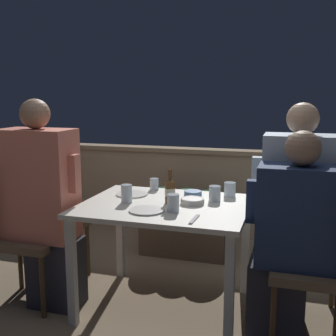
# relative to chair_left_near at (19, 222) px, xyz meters

# --- Properties ---
(ground_plane) EXTENTS (16.00, 16.00, 0.00)m
(ground_plane) POSITION_rel_chair_left_near_xyz_m (0.97, 0.17, -0.55)
(ground_plane) COLOR #847056
(parapet_wall) EXTENTS (9.00, 0.18, 0.86)m
(parapet_wall) POSITION_rel_chair_left_near_xyz_m (0.97, 1.72, -0.12)
(parapet_wall) COLOR tan
(parapet_wall) RESTS_ON ground_plane
(dining_table) EXTENTS (1.05, 0.83, 0.71)m
(dining_table) POSITION_rel_chair_left_near_xyz_m (0.97, 0.17, 0.07)
(dining_table) COLOR silver
(dining_table) RESTS_ON ground_plane
(planter_hedge) EXTENTS (0.74, 0.47, 0.58)m
(planter_hedge) POSITION_rel_chair_left_near_xyz_m (0.85, 1.14, -0.23)
(planter_hedge) COLOR brown
(planter_hedge) RESTS_ON ground_plane
(chair_left_near) EXTENTS (0.42, 0.41, 0.92)m
(chair_left_near) POSITION_rel_chair_left_near_xyz_m (0.00, 0.00, 0.00)
(chair_left_near) COLOR brown
(chair_left_near) RESTS_ON ground_plane
(person_coral_top) EXTENTS (0.52, 0.26, 1.37)m
(person_coral_top) POSITION_rel_chair_left_near_xyz_m (0.20, 0.00, 0.13)
(person_coral_top) COLOR #282833
(person_coral_top) RESTS_ON ground_plane
(chair_left_far) EXTENTS (0.42, 0.41, 0.92)m
(chair_left_far) POSITION_rel_chair_left_near_xyz_m (-0.03, 0.30, 0.00)
(chair_left_far) COLOR brown
(chair_left_far) RESTS_ON ground_plane
(chair_right_near) EXTENTS (0.42, 0.41, 0.92)m
(chair_right_near) POSITION_rel_chair_left_near_xyz_m (1.95, 0.01, 0.00)
(chair_right_near) COLOR brown
(chair_right_near) RESTS_ON ground_plane
(person_navy_jumper) EXTENTS (0.51, 0.26, 1.21)m
(person_navy_jumper) POSITION_rel_chair_left_near_xyz_m (1.75, 0.01, 0.05)
(person_navy_jumper) COLOR #282833
(person_navy_jumper) RESTS_ON ground_plane
(chair_right_far) EXTENTS (0.42, 0.41, 0.92)m
(chair_right_far) POSITION_rel_chair_left_near_xyz_m (1.94, 0.31, 0.00)
(chair_right_far) COLOR brown
(chair_right_far) RESTS_ON ground_plane
(person_blue_shirt) EXTENTS (0.50, 0.26, 1.35)m
(person_blue_shirt) POSITION_rel_chair_left_near_xyz_m (1.75, 0.31, 0.12)
(person_blue_shirt) COLOR #282833
(person_blue_shirt) RESTS_ON ground_plane
(beer_bottle) EXTENTS (0.07, 0.07, 0.22)m
(beer_bottle) POSITION_rel_chair_left_near_xyz_m (1.00, 0.19, 0.24)
(beer_bottle) COLOR brown
(beer_bottle) RESTS_ON dining_table
(plate_0) EXTENTS (0.22, 0.22, 0.01)m
(plate_0) POSITION_rel_chair_left_near_xyz_m (0.68, 0.33, 0.16)
(plate_0) COLOR silver
(plate_0) RESTS_ON dining_table
(plate_1) EXTENTS (0.21, 0.21, 0.01)m
(plate_1) POSITION_rel_chair_left_near_xyz_m (0.91, -0.02, 0.16)
(plate_1) COLOR silver
(plate_1) RESTS_ON dining_table
(bowl_0) EXTENTS (0.12, 0.12, 0.03)m
(bowl_0) POSITION_rel_chair_left_near_xyz_m (1.09, 0.44, 0.17)
(bowl_0) COLOR #4C709E
(bowl_0) RESTS_ON dining_table
(bowl_1) EXTENTS (0.15, 0.15, 0.04)m
(bowl_1) POSITION_rel_chair_left_near_xyz_m (1.13, 0.22, 0.17)
(bowl_1) COLOR silver
(bowl_1) RESTS_ON dining_table
(glass_cup_0) EXTENTS (0.07, 0.07, 0.12)m
(glass_cup_0) POSITION_rel_chair_left_near_xyz_m (0.72, 0.13, 0.21)
(glass_cup_0) COLOR silver
(glass_cup_0) RESTS_ON dining_table
(glass_cup_1) EXTENTS (0.07, 0.07, 0.08)m
(glass_cup_1) POSITION_rel_chair_left_near_xyz_m (0.77, 0.53, 0.19)
(glass_cup_1) COLOR silver
(glass_cup_1) RESTS_ON dining_table
(glass_cup_2) EXTENTS (0.08, 0.08, 0.10)m
(glass_cup_2) POSITION_rel_chair_left_near_xyz_m (1.33, 0.49, 0.20)
(glass_cup_2) COLOR silver
(glass_cup_2) RESTS_ON dining_table
(glass_cup_3) EXTENTS (0.07, 0.07, 0.11)m
(glass_cup_3) POSITION_rel_chair_left_near_xyz_m (1.07, 0.01, 0.21)
(glass_cup_3) COLOR silver
(glass_cup_3) RESTS_ON dining_table
(glass_cup_4) EXTENTS (0.08, 0.08, 0.10)m
(glass_cup_4) POSITION_rel_chair_left_near_xyz_m (1.26, 0.33, 0.20)
(glass_cup_4) COLOR silver
(glass_cup_4) RESTS_ON dining_table
(fork_0) EXTENTS (0.02, 0.17, 0.01)m
(fork_0) POSITION_rel_chair_left_near_xyz_m (1.22, -0.11, 0.16)
(fork_0) COLOR silver
(fork_0) RESTS_ON dining_table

